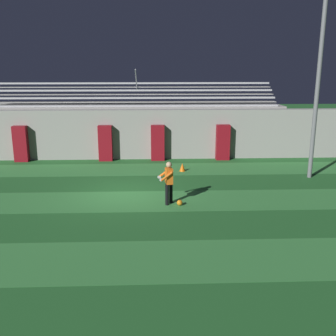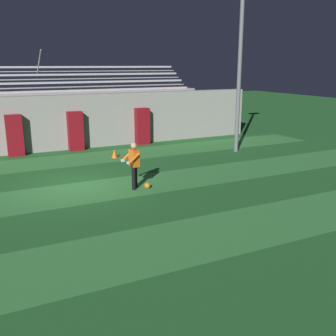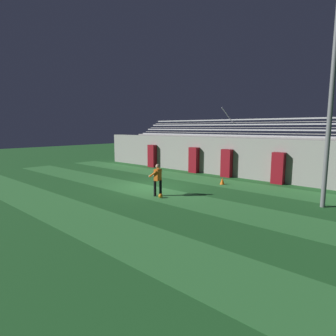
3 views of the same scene
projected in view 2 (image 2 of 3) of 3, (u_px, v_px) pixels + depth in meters
ground_plane at (75, 184)px, 14.53m from camera, size 80.00×80.00×0.00m
turf_stripe_near at (135, 251)px, 9.32m from camera, size 28.00×2.47×0.01m
turf_stripe_mid at (83, 192)px, 13.62m from camera, size 28.00×2.47×0.01m
turf_stripe_far at (55, 162)px, 17.91m from camera, size 28.00×2.47×0.01m
back_wall at (44, 124)px, 19.81m from camera, size 24.00×0.60×2.80m
padding_pillar_gate_left at (15, 136)px, 18.82m from camera, size 0.75×0.44×1.99m
padding_pillar_gate_right at (76, 131)px, 20.06m from camera, size 0.75×0.44×1.99m
padding_pillar_far_right at (142, 126)px, 21.63m from camera, size 0.75×0.44×1.99m
bleacher_stand at (37, 117)px, 21.52m from camera, size 18.00×3.35×5.03m
floodlight_pole at (241, 28)px, 18.50m from camera, size 0.90×0.36×9.63m
goalkeeper at (134, 163)px, 13.80m from camera, size 0.59×0.65×1.67m
soccer_ball at (147, 186)px, 14.02m from camera, size 0.22×0.22×0.22m
traffic_cone at (114, 153)px, 18.60m from camera, size 0.30×0.30×0.42m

